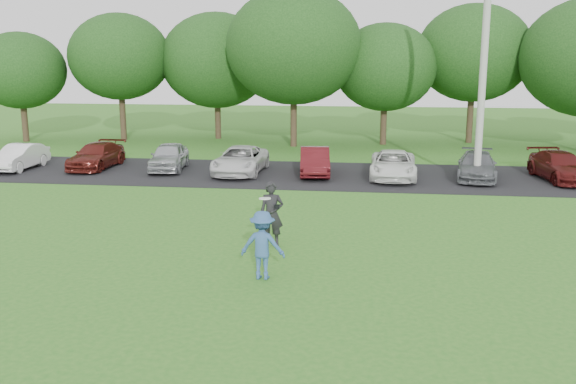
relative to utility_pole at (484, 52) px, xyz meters
name	(u,v)px	position (x,y,z in m)	size (l,w,h in m)	color
ground	(269,278)	(-6.53, -11.98, -5.17)	(100.00, 100.00, 0.00)	#2B6B1E
parking_lot	(316,175)	(-6.53, 1.02, -5.16)	(32.00, 6.50, 0.03)	black
utility_pole	(484,52)	(0.00, 0.00, 0.00)	(0.28, 0.28, 10.34)	#ACACA7
frisbee_player	(263,245)	(-6.67, -12.00, -4.37)	(1.07, 0.66, 1.97)	#32588E
camera_bystander	(272,214)	(-6.85, -9.44, -4.29)	(0.67, 0.47, 1.77)	black
parked_cars	(326,162)	(-6.10, 0.97, -4.57)	(28.12, 4.72, 1.22)	white
tree_row	(359,57)	(-5.01, 10.78, -0.26)	(42.39, 9.85, 8.64)	#38281C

